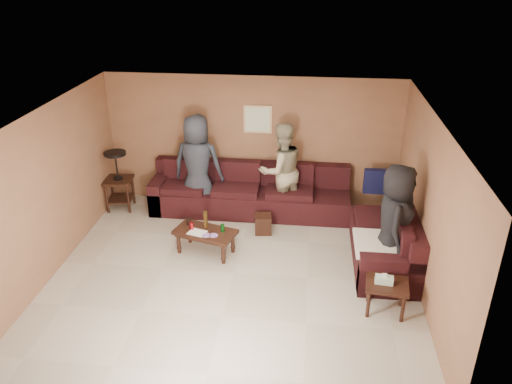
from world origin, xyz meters
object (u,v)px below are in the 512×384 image
Objects in this scene: side_table_right at (386,287)px; person_right at (394,222)px; person_middle at (281,170)px; waste_bin at (263,224)px; sectional_sofa at (292,212)px; end_table_left at (118,179)px; person_left at (198,165)px; coffee_table at (205,234)px.

person_right is at bearing 79.52° from side_table_right.
side_table_right is at bearing 91.48° from person_middle.
waste_bin is at bearing 133.73° from side_table_right.
end_table_left is (-3.31, 0.41, 0.28)m from sectional_sofa.
waste_bin is (-0.49, -0.22, -0.16)m from sectional_sofa.
person_right is (3.32, -1.71, -0.05)m from person_left.
person_right is at bearing 106.03° from person_middle.
person_right is (1.78, -1.74, 0.00)m from person_middle.
coffee_table is 2.97m from person_right.
person_middle is 1.00× the size of person_right.
end_table_left is 2.92m from waste_bin.
coffee_table reaches higher than waste_bin.
end_table_left is 5.14m from person_right.
person_left is at bearing 2.04° from end_table_left.
person_left reaches higher than coffee_table.
side_table_right is 0.34× the size of person_right.
side_table_right is at bearing -46.27° from waste_bin.
sectional_sofa is 2.07m from person_right.
person_right is (1.55, -1.25, 0.57)m from sectional_sofa.
person_right is (2.91, -0.27, 0.55)m from coffee_table.
person_middle is at bearing -175.18° from person_left.
coffee_table is at bearing -35.38° from end_table_left.
person_left is 1.06× the size of person_middle.
person_middle is (-0.24, 0.49, 0.57)m from sectional_sofa.
coffee_table is 0.60× the size of person_right.
waste_bin is (0.87, 0.75, -0.18)m from coffee_table.
person_left is 3.73m from person_right.
waste_bin is at bearing -12.62° from end_table_left.
end_table_left is at bearing -28.15° from person_middle.
waste_bin is 0.19× the size of person_middle.
person_middle reaches higher than sectional_sofa.
sectional_sofa is 4.28× the size of coffee_table.
person_left is at bearing 165.29° from sectional_sofa.
coffee_table is 1.78× the size of side_table_right.
person_right reaches higher than sectional_sofa.
person_left is at bearing 140.06° from side_table_right.
person_left is (-3.15, 2.64, 0.55)m from side_table_right.
waste_bin is (2.82, -0.63, -0.43)m from end_table_left.
waste_bin is 1.65m from person_left.
person_left is (1.53, 0.05, 0.34)m from end_table_left.
coffee_table is 1.61m from person_left.
person_middle is at bearing 70.34° from waste_bin.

